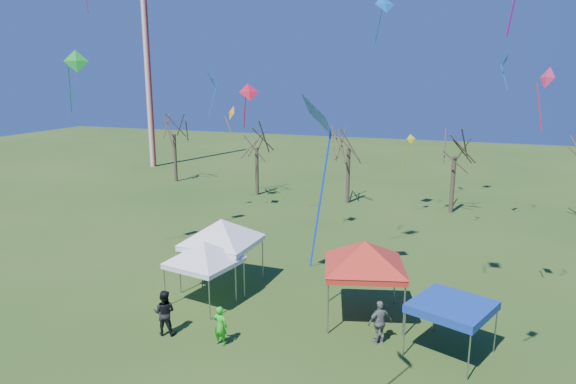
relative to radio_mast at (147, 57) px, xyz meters
name	(u,v)px	position (x,y,z in m)	size (l,w,h in m)	color
ground	(267,349)	(28.00, -34.00, -12.50)	(140.00, 140.00, 0.00)	#284C18
radio_mast	(147,57)	(0.00, 0.00, 0.00)	(0.70, 0.70, 25.00)	silver
tree_0	(173,117)	(7.15, -6.62, -6.01)	(3.83, 3.83, 8.44)	#3D2D21
tree_1	(256,131)	(17.23, -9.35, -6.71)	(3.42, 3.42, 7.54)	#3D2D21
tree_2	(349,128)	(25.63, -9.62, -6.21)	(3.71, 3.71, 8.18)	#3D2D21
tree_3	(456,135)	(34.03, -9.96, -6.42)	(3.59, 3.59, 7.91)	#3D2D21
tent_white_west	(204,245)	(23.65, -30.94, -9.65)	(3.94, 3.94, 3.54)	gray
tent_white_mid	(221,224)	(23.56, -28.92, -9.17)	(4.68, 4.68, 4.13)	gray
tent_red	(365,246)	(31.05, -30.05, -9.13)	(4.58, 4.58, 4.17)	gray
tent_blue	(452,307)	(34.82, -31.93, -10.53)	(3.55, 3.55, 2.15)	gray
person_green	(220,326)	(26.11, -34.24, -11.68)	(0.60, 0.39, 1.65)	#26D321
person_grey	(380,322)	(32.12, -32.00, -11.59)	(1.07, 0.45, 1.82)	slate
person_dark	(164,313)	(23.53, -34.25, -11.53)	(0.94, 0.73, 1.94)	black
kite_2	(212,79)	(15.47, -14.08, -2.25)	(1.46, 1.67, 3.63)	blue
kite_5	(319,116)	(31.52, -39.20, -2.82)	(1.49, 1.62, 4.32)	blue
kite_19	(505,61)	(36.77, -14.53, -1.03)	(0.66, 0.92, 2.29)	blue
kite_17	(546,79)	(37.68, -27.89, -2.05)	(0.69, 0.85, 2.68)	#D22E59
kite_11	(385,4)	(29.21, -16.25, 2.53)	(1.61, 1.51, 2.99)	blue
kite_1	(249,93)	(25.75, -30.21, -2.63)	(1.02, 0.94, 1.96)	red
kite_22	(411,141)	(30.94, -12.67, -6.62)	(0.96, 0.91, 2.63)	yellow
kite_13	(231,113)	(18.21, -16.40, -4.67)	(1.09, 1.09, 2.77)	orange
kite_14	(76,62)	(15.43, -28.88, -1.22)	(1.24, 1.24, 3.27)	green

